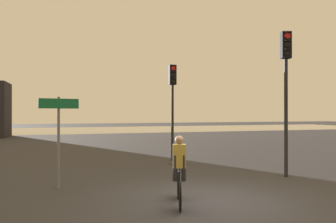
{
  "coord_description": "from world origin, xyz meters",
  "views": [
    {
      "loc": [
        -3.32,
        -7.29,
        2.15
      ],
      "look_at": [
        0.5,
        5.0,
        2.2
      ],
      "focal_mm": 35.0,
      "sensor_mm": 36.0,
      "label": 1
    }
  ],
  "objects_px": {
    "traffic_light_center": "(172,94)",
    "cyclist": "(179,170)",
    "direction_sign_post": "(59,129)",
    "traffic_light_near_right": "(286,77)"
  },
  "relations": [
    {
      "from": "direction_sign_post",
      "to": "cyclist",
      "type": "distance_m",
      "value": 3.81
    },
    {
      "from": "traffic_light_center",
      "to": "cyclist",
      "type": "height_order",
      "value": "traffic_light_center"
    },
    {
      "from": "traffic_light_center",
      "to": "cyclist",
      "type": "xyz_separation_m",
      "value": [
        -2.07,
        -6.85,
        -2.18
      ]
    },
    {
      "from": "traffic_light_near_right",
      "to": "cyclist",
      "type": "height_order",
      "value": "traffic_light_near_right"
    },
    {
      "from": "traffic_light_center",
      "to": "cyclist",
      "type": "relative_size",
      "value": 2.62
    },
    {
      "from": "direction_sign_post",
      "to": "cyclist",
      "type": "bearing_deg",
      "value": 124.01
    },
    {
      "from": "traffic_light_near_right",
      "to": "cyclist",
      "type": "xyz_separation_m",
      "value": [
        -4.54,
        -2.13,
        -2.54
      ]
    },
    {
      "from": "direction_sign_post",
      "to": "cyclist",
      "type": "height_order",
      "value": "direction_sign_post"
    },
    {
      "from": "traffic_light_center",
      "to": "direction_sign_post",
      "type": "distance_m",
      "value": 6.58
    },
    {
      "from": "traffic_light_near_right",
      "to": "direction_sign_post",
      "type": "xyz_separation_m",
      "value": [
        -7.26,
        0.4,
        -1.67
      ]
    }
  ]
}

